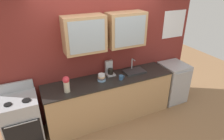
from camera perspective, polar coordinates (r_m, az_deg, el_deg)
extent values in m
plane|color=#936B47|center=(4.38, -0.64, -13.42)|extent=(10.00, 10.00, 0.00)
cube|color=maroon|center=(3.96, -2.96, 5.83)|extent=(4.23, 0.10, 2.83)
cube|color=tan|center=(3.50, -8.14, 10.31)|extent=(0.74, 0.34, 0.65)
cube|color=#9EADB7|center=(3.34, -7.22, 9.59)|extent=(0.63, 0.01, 0.55)
cube|color=tan|center=(3.81, 4.09, 11.81)|extent=(0.74, 0.34, 0.65)
cube|color=#9EADB7|center=(3.66, 5.41, 11.17)|extent=(0.63, 0.01, 0.55)
cube|color=white|center=(4.72, 17.73, 12.68)|extent=(0.59, 0.01, 0.61)
cube|color=tan|center=(4.10, -0.67, -8.49)|extent=(2.60, 0.63, 0.91)
cube|color=black|center=(3.85, -0.70, -2.76)|extent=(2.62, 0.65, 0.02)
cube|color=#ADAFB5|center=(3.87, -24.69, -13.53)|extent=(0.61, 0.59, 0.94)
cube|color=black|center=(3.68, -24.27, -17.26)|extent=(0.56, 0.01, 0.56)
cylinder|color=#ADAFB5|center=(3.49, -25.11, -14.16)|extent=(0.49, 0.02, 0.02)
cube|color=#ADAFB5|center=(3.80, -26.42, -4.45)|extent=(0.58, 0.04, 0.18)
cylinder|color=black|center=(3.53, -28.28, -8.91)|extent=(0.12, 0.12, 0.02)
cylinder|color=black|center=(3.50, -23.86, -8.13)|extent=(0.14, 0.14, 0.02)
cube|color=#2D2D30|center=(4.14, 6.55, -0.39)|extent=(0.44, 0.28, 0.03)
cylinder|color=#ADAFB5|center=(4.17, 5.86, 1.86)|extent=(0.02, 0.02, 0.23)
cylinder|color=#ADAFB5|center=(4.07, 6.36, 3.04)|extent=(0.02, 0.12, 0.02)
cylinder|color=#8CB7E0|center=(3.78, -3.04, -2.89)|extent=(0.16, 0.16, 0.04)
cylinder|color=#4C4C54|center=(3.76, -3.05, -2.49)|extent=(0.15, 0.15, 0.04)
cylinder|color=#E0AD7F|center=(3.75, -3.06, -2.07)|extent=(0.14, 0.14, 0.04)
cylinder|color=white|center=(3.73, -3.07, -1.57)|extent=(0.13, 0.13, 0.05)
cylinder|color=beige|center=(3.48, -13.14, -4.81)|extent=(0.10, 0.10, 0.20)
sphere|color=#D8333F|center=(3.41, -13.38, -2.78)|extent=(0.12, 0.12, 0.12)
cylinder|color=#38608C|center=(3.81, 2.65, -2.19)|extent=(0.09, 0.09, 0.09)
torus|color=#38608C|center=(3.83, 3.32, -1.98)|extent=(0.06, 0.01, 0.06)
cube|color=#ADAFB5|center=(4.90, 17.26, -3.39)|extent=(0.57, 0.59, 0.94)
cube|color=#ADAFB5|center=(4.72, 19.63, -5.00)|extent=(0.54, 0.01, 0.84)
cylinder|color=#ADAFB5|center=(4.51, 20.61, -0.70)|extent=(0.43, 0.02, 0.02)
cube|color=#B7B7BC|center=(4.00, -0.53, -1.20)|extent=(0.17, 0.20, 0.03)
cylinder|color=black|center=(3.95, -0.42, -0.42)|extent=(0.11, 0.11, 0.11)
cube|color=#B7B7BC|center=(3.99, -0.96, 1.07)|extent=(0.15, 0.06, 0.26)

